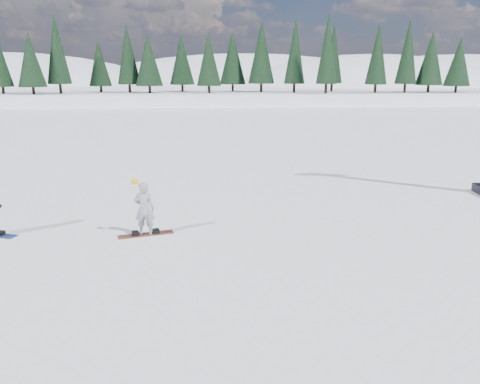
# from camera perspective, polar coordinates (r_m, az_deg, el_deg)

# --- Properties ---
(ground) EXTENTS (420.00, 420.00, 0.00)m
(ground) POSITION_cam_1_polar(r_m,az_deg,el_deg) (13.02, -21.67, -6.12)
(ground) COLOR white
(ground) RESTS_ON ground
(alpine_backdrop) EXTENTS (412.50, 227.00, 53.20)m
(alpine_backdrop) POSITION_cam_1_polar(r_m,az_deg,el_deg) (202.21, -8.37, 9.14)
(alpine_backdrop) COLOR white
(alpine_backdrop) RESTS_ON ground
(snowboarder_woman) EXTENTS (0.58, 0.41, 1.63)m
(snowboarder_woman) POSITION_cam_1_polar(r_m,az_deg,el_deg) (12.91, -11.58, -1.97)
(snowboarder_woman) COLOR #A6A6AB
(snowboarder_woman) RESTS_ON ground
(snowboard_woman) EXTENTS (1.52, 0.66, 0.03)m
(snowboard_woman) POSITION_cam_1_polar(r_m,az_deg,el_deg) (13.14, -11.40, -5.10)
(snowboard_woman) COLOR brown
(snowboard_woman) RESTS_ON ground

